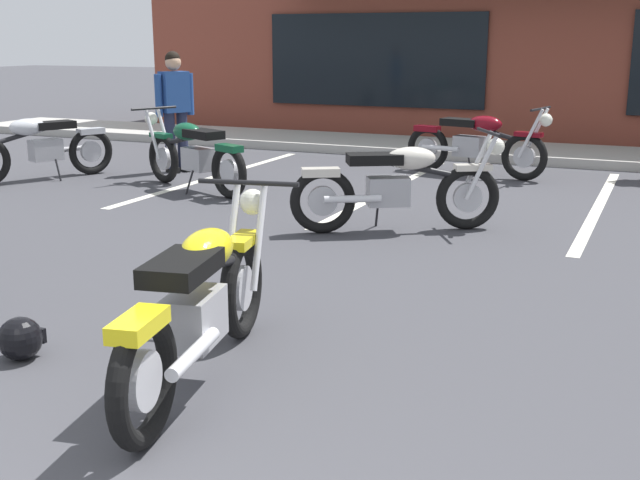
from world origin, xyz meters
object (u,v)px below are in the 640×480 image
Objects in this scene: motorcycle_black_cruiser at (399,185)px; motorcycle_orange_scrambler at (193,153)px; motorcycle_green_cafe_racer at (38,146)px; person_in_shorts_foreground at (175,104)px; motorcycle_red_sportbike at (476,142)px; helmet_on_pavement at (20,339)px; motorcycle_foreground_classic at (201,301)px.

motorcycle_black_cruiser is 0.95× the size of motorcycle_orange_scrambler.
motorcycle_black_cruiser is 0.95× the size of motorcycle_green_cafe_racer.
person_in_shorts_foreground reaches higher than motorcycle_black_cruiser.
person_in_shorts_foreground is at bearing -160.89° from motorcycle_red_sportbike.
helmet_on_pavement is (2.03, -5.07, -0.33)m from motorcycle_orange_scrambler.
motorcycle_green_cafe_racer is at bearing 131.59° from helmet_on_pavement.
motorcycle_green_cafe_racer is 1.00× the size of motorcycle_orange_scrambler.
person_in_shorts_foreground reaches higher than motorcycle_orange_scrambler.
motorcycle_foreground_classic is at bearing -88.36° from motorcycle_red_sportbike.
motorcycle_red_sportbike is 8.03× the size of helmet_on_pavement.
motorcycle_orange_scrambler is 5.47m from helmet_on_pavement.
motorcycle_foreground_classic is 1.06× the size of motorcycle_orange_scrambler.
motorcycle_black_cruiser is at bearing -9.05° from motorcycle_green_cafe_racer.
motorcycle_red_sportbike is 1.05× the size of motorcycle_orange_scrambler.
motorcycle_black_cruiser and motorcycle_green_cafe_racer have the same top height.
helmet_on_pavement is at bearing -97.04° from motorcycle_red_sportbike.
motorcycle_orange_scrambler is at bearing 122.98° from motorcycle_foreground_classic.
motorcycle_green_cafe_racer is 6.47m from helmet_on_pavement.
person_in_shorts_foreground is at bearing 116.02° from helmet_on_pavement.
person_in_shorts_foreground is 6.93m from helmet_on_pavement.
helmet_on_pavement is (3.02, -6.19, -0.82)m from person_in_shorts_foreground.
motorcycle_foreground_classic is at bearing 8.89° from helmet_on_pavement.
motorcycle_orange_scrambler is (-2.96, -2.49, 0.00)m from motorcycle_red_sportbike.
motorcycle_red_sportbike is (-0.21, 7.38, 0.00)m from motorcycle_foreground_classic.
motorcycle_foreground_classic is 1.20m from helmet_on_pavement.
motorcycle_black_cruiser reaches higher than helmet_on_pavement.
motorcycle_red_sportbike is at bearing 91.08° from motorcycle_black_cruiser.
motorcycle_green_cafe_racer is at bearing -133.26° from person_in_shorts_foreground.
motorcycle_green_cafe_racer is at bearing 170.95° from motorcycle_black_cruiser.
motorcycle_black_cruiser is 4.13m from helmet_on_pavement.
person_in_shorts_foreground reaches higher than motorcycle_foreground_classic.
person_in_shorts_foreground is at bearing 46.74° from motorcycle_green_cafe_racer.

